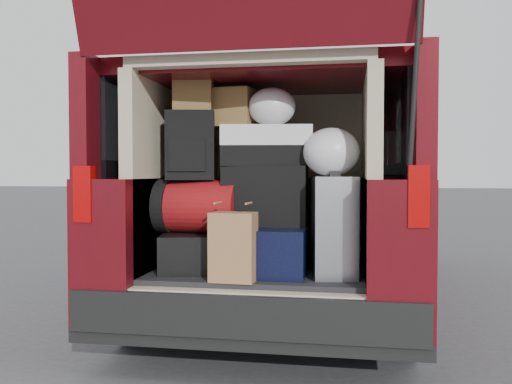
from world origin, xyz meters
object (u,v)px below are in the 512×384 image
at_px(black_hardshell, 197,250).
at_px(red_duffel, 199,206).
at_px(black_soft_case, 266,196).
at_px(silver_roller, 333,226).
at_px(twotone_duffel, 266,146).
at_px(navy_hardshell, 265,249).
at_px(backpack, 191,146).
at_px(kraft_bag, 233,247).

distance_m(black_hardshell, red_duffel, 0.27).
xyz_separation_m(red_duffel, black_soft_case, (0.40, 0.05, 0.07)).
height_order(silver_roller, twotone_duffel, twotone_duffel).
height_order(navy_hardshell, silver_roller, silver_roller).
height_order(red_duffel, black_soft_case, black_soft_case).
height_order(black_soft_case, twotone_duffel, twotone_duffel).
bearing_deg(black_soft_case, black_hardshell, -176.67).
xyz_separation_m(silver_roller, backpack, (-0.85, 0.07, 0.47)).
relative_size(red_duffel, backpack, 1.19).
bearing_deg(navy_hardshell, black_soft_case, 96.37).
height_order(kraft_bag, black_soft_case, black_soft_case).
distance_m(silver_roller, red_duffel, 0.82).
bearing_deg(red_duffel, navy_hardshell, 1.43).
height_order(navy_hardshell, red_duffel, red_duffel).
relative_size(backpack, twotone_duffel, 0.77).
distance_m(red_duffel, twotone_duffel, 0.55).
relative_size(silver_roller, black_soft_case, 1.14).
bearing_deg(kraft_bag, black_soft_case, 76.78).
distance_m(navy_hardshell, silver_roller, 0.43).
bearing_deg(kraft_bag, silver_roller, 29.34).
xyz_separation_m(black_hardshell, red_duffel, (0.02, -0.01, 0.27)).
height_order(black_hardshell, silver_roller, silver_roller).
relative_size(navy_hardshell, silver_roller, 1.09).
bearing_deg(twotone_duffel, backpack, -178.68).
xyz_separation_m(navy_hardshell, kraft_bag, (-0.12, -0.32, 0.05)).
bearing_deg(kraft_bag, black_hardshell, 134.51).
distance_m(kraft_bag, black_soft_case, 0.48).
height_order(silver_roller, red_duffel, silver_roller).
bearing_deg(twotone_duffel, black_hardshell, 177.64).
relative_size(black_hardshell, kraft_bag, 1.49).
bearing_deg(navy_hardshell, kraft_bag, -110.81).
xyz_separation_m(navy_hardshell, black_soft_case, (-0.01, 0.06, 0.31)).
xyz_separation_m(black_soft_case, twotone_duffel, (0.00, 0.01, 0.30)).
distance_m(black_hardshell, kraft_bag, 0.47).
bearing_deg(black_hardshell, red_duffel, -45.95).
bearing_deg(silver_roller, twotone_duffel, 152.60).
distance_m(backpack, twotone_duffel, 0.46).
distance_m(red_duffel, black_soft_case, 0.41).
relative_size(silver_roller, twotone_duffel, 1.05).
distance_m(kraft_bag, backpack, 0.73).
relative_size(black_hardshell, black_soft_case, 1.12).
distance_m(black_hardshell, navy_hardshell, 0.43).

